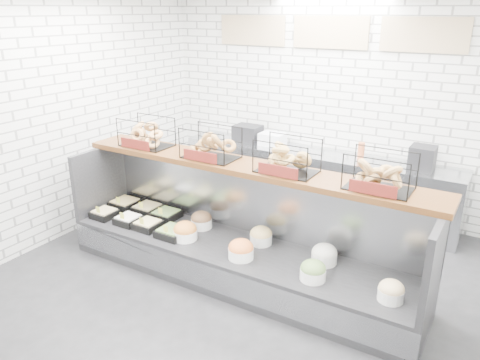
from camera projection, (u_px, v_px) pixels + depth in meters
The scene contains 5 objects.
ground at pixel (222, 291), 4.93m from camera, with size 5.50×5.50×0.00m, color black.
room_shell at pixel (252, 87), 4.70m from camera, with size 5.02×5.51×3.01m.
display_case at pixel (237, 249), 5.10m from camera, with size 4.00×0.90×1.20m.
bagel_shelf at pixel (247, 154), 4.87m from camera, with size 4.10×0.50×0.40m.
prep_counter at pixel (313, 181), 6.72m from camera, with size 4.00×0.60×1.20m.
Camera 1 is at (2.34, -3.52, 2.80)m, focal length 35.00 mm.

